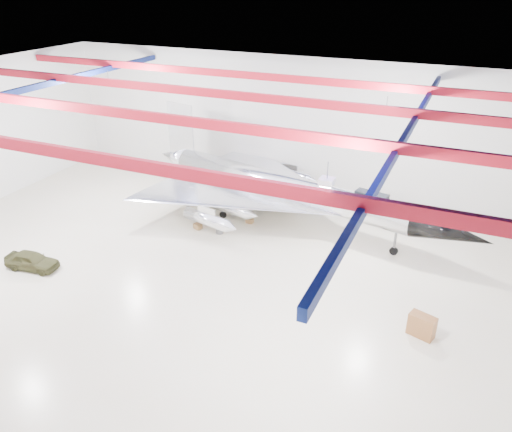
% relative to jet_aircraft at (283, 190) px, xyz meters
% --- Properties ---
extents(floor, '(40.00, 40.00, 0.00)m').
position_rel_jet_aircraft_xyz_m(floor, '(-2.87, -8.39, -2.44)').
color(floor, beige).
rests_on(floor, ground).
extents(wall_back, '(40.00, 0.00, 40.00)m').
position_rel_jet_aircraft_xyz_m(wall_back, '(-2.87, 6.61, 3.06)').
color(wall_back, silver).
rests_on(wall_back, floor).
extents(ceiling, '(40.00, 40.00, 0.00)m').
position_rel_jet_aircraft_xyz_m(ceiling, '(-2.87, -8.39, 8.56)').
color(ceiling, '#0A0F38').
rests_on(ceiling, wall_back).
extents(ceiling_structure, '(39.50, 29.50, 1.08)m').
position_rel_jet_aircraft_xyz_m(ceiling_structure, '(-2.87, -8.39, 7.89)').
color(ceiling_structure, maroon).
rests_on(ceiling_structure, ceiling).
extents(jet_aircraft, '(27.01, 18.48, 7.43)m').
position_rel_jet_aircraft_xyz_m(jet_aircraft, '(0.00, 0.00, 0.00)').
color(jet_aircraft, silver).
rests_on(jet_aircraft, floor).
extents(jeep, '(3.59, 1.86, 1.17)m').
position_rel_jet_aircraft_xyz_m(jeep, '(-11.96, -12.85, -1.85)').
color(jeep, '#3C3C1E').
rests_on(jeep, floor).
extents(desk, '(1.48, 1.05, 1.23)m').
position_rel_jet_aircraft_xyz_m(desk, '(11.33, -9.60, -1.82)').
color(desk, brown).
rests_on(desk, floor).
extents(crate_ply, '(0.69, 0.62, 0.40)m').
position_rel_jet_aircraft_xyz_m(crate_ply, '(-5.15, -3.86, -2.24)').
color(crate_ply, olive).
rests_on(crate_ply, floor).
extents(toolbox_red, '(0.49, 0.41, 0.31)m').
position_rel_jet_aircraft_xyz_m(toolbox_red, '(-5.74, 1.50, -2.28)').
color(toolbox_red, maroon).
rests_on(toolbox_red, floor).
extents(engine_drum, '(0.55, 0.55, 0.47)m').
position_rel_jet_aircraft_xyz_m(engine_drum, '(-3.36, -3.84, -2.20)').
color(engine_drum, '#59595B').
rests_on(engine_drum, floor).
extents(crate_small, '(0.43, 0.39, 0.25)m').
position_rel_jet_aircraft_xyz_m(crate_small, '(-11.60, 0.46, -2.31)').
color(crate_small, '#59595B').
rests_on(crate_small, floor).
extents(oil_barrel, '(0.52, 0.42, 0.36)m').
position_rel_jet_aircraft_xyz_m(oil_barrel, '(-2.07, -1.48, -2.26)').
color(oil_barrel, olive).
rests_on(oil_barrel, floor).
extents(spares_box, '(0.50, 0.50, 0.37)m').
position_rel_jet_aircraft_xyz_m(spares_box, '(-3.63, 1.23, -2.25)').
color(spares_box, '#59595B').
rests_on(spares_box, floor).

